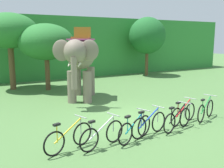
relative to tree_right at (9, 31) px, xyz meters
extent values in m
plane|color=#4C753D|center=(3.37, -8.72, -3.62)|extent=(80.00, 80.00, 0.00)
cube|color=#338438|center=(3.37, 5.47, -1.17)|extent=(36.00, 6.00, 4.90)
cylinder|color=brown|center=(0.00, 0.00, -2.28)|extent=(0.36, 0.36, 2.68)
ellipsoid|color=#28702D|center=(0.00, 0.00, 0.03)|extent=(3.40, 3.40, 2.16)
cylinder|color=brown|center=(1.88, -1.26, -2.63)|extent=(0.30, 0.30, 1.98)
ellipsoid|color=#28702D|center=(1.88, -1.26, -0.64)|extent=(3.34, 3.34, 2.21)
cylinder|color=brown|center=(11.02, 0.82, -2.60)|extent=(0.27, 0.27, 2.04)
ellipsoid|color=#1E6028|center=(11.02, 0.82, -0.20)|extent=(3.07, 3.07, 3.07)
ellipsoid|color=gray|center=(2.86, -4.45, -1.27)|extent=(2.66, 3.21, 1.50)
cylinder|color=gray|center=(2.75, -5.42, -2.82)|extent=(0.44, 0.44, 1.60)
cylinder|color=gray|center=(2.08, -5.04, -2.82)|extent=(0.44, 0.44, 1.60)
cylinder|color=gray|center=(3.64, -3.86, -2.82)|extent=(0.44, 0.44, 1.60)
cylinder|color=gray|center=(2.98, -3.48, -2.82)|extent=(0.44, 0.44, 1.60)
ellipsoid|color=gray|center=(1.86, -6.18, -1.02)|extent=(1.42, 1.45, 1.10)
ellipsoid|color=gray|center=(2.47, -6.36, -0.97)|extent=(0.81, 0.56, 0.96)
ellipsoid|color=gray|center=(1.40, -5.74, -0.97)|extent=(0.81, 0.56, 0.96)
cylinder|color=gray|center=(1.64, -6.57, -1.92)|extent=(0.26, 0.26, 1.40)
cone|color=beige|center=(1.85, -6.64, -1.57)|extent=(0.38, 0.55, 0.21)
cone|color=beige|center=(1.47, -6.42, -1.57)|extent=(0.38, 0.55, 0.21)
cube|color=#BF4C8C|center=(2.91, -4.36, -0.49)|extent=(1.80, 1.79, 0.08)
cube|color=olive|center=(2.91, -4.36, -0.40)|extent=(1.33, 1.40, 0.10)
cube|color=olive|center=(3.16, -3.93, -0.12)|extent=(0.83, 0.54, 0.56)
cylinder|color=gray|center=(3.57, -3.22, -1.72)|extent=(0.08, 0.08, 0.90)
torus|color=black|center=(-0.41, -10.41, -3.26)|extent=(0.69, 0.27, 0.71)
torus|color=black|center=(0.54, -10.10, -3.26)|extent=(0.69, 0.27, 0.71)
cylinder|color=yellow|center=(0.04, -10.26, -3.01)|extent=(0.94, 0.35, 0.54)
cylinder|color=yellow|center=(-0.31, -10.38, -3.00)|extent=(0.03, 0.03, 0.52)
cube|color=black|center=(-0.31, -10.38, -2.74)|extent=(0.22, 0.16, 0.06)
cylinder|color=#9E9EA3|center=(0.49, -10.11, -2.98)|extent=(0.03, 0.03, 0.55)
cylinder|color=#9E9EA3|center=(0.49, -10.11, -2.71)|extent=(0.19, 0.50, 0.03)
torus|color=black|center=(0.52, -10.65, -3.26)|extent=(0.70, 0.23, 0.71)
torus|color=black|center=(1.49, -10.39, -3.26)|extent=(0.70, 0.23, 0.71)
cylinder|color=silver|center=(0.98, -10.53, -3.01)|extent=(0.95, 0.30, 0.54)
cylinder|color=silver|center=(0.62, -10.62, -3.00)|extent=(0.03, 0.03, 0.52)
cube|color=black|center=(0.62, -10.62, -2.74)|extent=(0.22, 0.15, 0.06)
cylinder|color=#9E9EA3|center=(1.44, -10.40, -2.98)|extent=(0.03, 0.03, 0.55)
cylinder|color=#9E9EA3|center=(1.44, -10.40, -2.71)|extent=(0.17, 0.51, 0.03)
torus|color=black|center=(1.67, -10.75, -3.26)|extent=(0.68, 0.29, 0.71)
torus|color=black|center=(2.60, -10.41, -3.26)|extent=(0.68, 0.29, 0.71)
cylinder|color=teal|center=(2.11, -10.59, -3.01)|extent=(0.93, 0.38, 0.54)
cylinder|color=teal|center=(1.76, -10.72, -3.00)|extent=(0.03, 0.03, 0.52)
cube|color=black|center=(1.76, -10.72, -2.74)|extent=(0.22, 0.16, 0.06)
cylinder|color=#9E9EA3|center=(2.56, -10.42, -2.98)|extent=(0.03, 0.03, 0.55)
cylinder|color=#9E9EA3|center=(2.56, -10.42, -2.71)|extent=(0.21, 0.50, 0.03)
torus|color=black|center=(2.30, -10.55, -3.26)|extent=(0.70, 0.21, 0.71)
torus|color=black|center=(3.27, -10.33, -3.26)|extent=(0.70, 0.21, 0.71)
cylinder|color=blue|center=(2.76, -10.45, -3.01)|extent=(0.96, 0.26, 0.54)
cylinder|color=blue|center=(2.39, -10.53, -3.00)|extent=(0.03, 0.03, 0.52)
cube|color=black|center=(2.39, -10.53, -2.74)|extent=(0.22, 0.14, 0.06)
cylinder|color=#9E9EA3|center=(3.22, -10.34, -2.98)|extent=(0.03, 0.03, 0.55)
cylinder|color=#9E9EA3|center=(3.22, -10.34, -2.71)|extent=(0.15, 0.51, 0.03)
torus|color=black|center=(3.48, -10.65, -3.26)|extent=(0.70, 0.24, 0.71)
torus|color=black|center=(4.44, -10.38, -3.26)|extent=(0.70, 0.24, 0.71)
cylinder|color=black|center=(3.94, -10.52, -3.01)|extent=(0.95, 0.30, 0.54)
cylinder|color=black|center=(3.58, -10.62, -3.00)|extent=(0.03, 0.03, 0.52)
cube|color=black|center=(3.58, -10.62, -2.74)|extent=(0.22, 0.15, 0.06)
cylinder|color=#9E9EA3|center=(4.40, -10.40, -2.98)|extent=(0.03, 0.03, 0.55)
cylinder|color=#9E9EA3|center=(4.40, -10.40, -2.71)|extent=(0.17, 0.51, 0.03)
torus|color=black|center=(4.17, -10.23, -3.26)|extent=(0.70, 0.24, 0.71)
torus|color=black|center=(5.13, -9.96, -3.26)|extent=(0.70, 0.24, 0.71)
cylinder|color=red|center=(4.63, -10.10, -3.01)|extent=(0.95, 0.30, 0.54)
cylinder|color=red|center=(4.27, -10.20, -3.00)|extent=(0.03, 0.03, 0.52)
cube|color=black|center=(4.27, -10.20, -2.74)|extent=(0.22, 0.15, 0.06)
cylinder|color=#9E9EA3|center=(5.09, -9.98, -2.98)|extent=(0.03, 0.03, 0.55)
cylinder|color=#9E9EA3|center=(5.09, -9.98, -2.71)|extent=(0.17, 0.51, 0.03)
torus|color=black|center=(5.31, -10.36, -3.26)|extent=(0.68, 0.31, 0.71)
torus|color=black|center=(6.24, -9.98, -3.26)|extent=(0.68, 0.31, 0.71)
cylinder|color=green|center=(5.75, -10.18, -3.01)|extent=(0.92, 0.41, 0.54)
cylinder|color=green|center=(5.41, -10.32, -3.00)|extent=(0.03, 0.03, 0.52)
cube|color=black|center=(5.41, -10.32, -2.74)|extent=(0.22, 0.17, 0.06)
cylinder|color=#9E9EA3|center=(6.19, -10.00, -2.98)|extent=(0.03, 0.03, 0.55)
cylinder|color=#9E9EA3|center=(6.19, -10.00, -2.71)|extent=(0.22, 0.49, 0.03)
camera|label=1|loc=(-2.20, -16.91, -0.43)|focal=40.89mm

